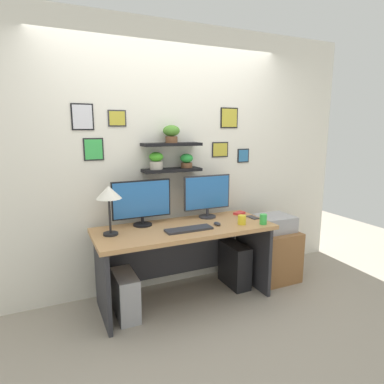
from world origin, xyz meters
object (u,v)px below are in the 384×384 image
(coffee_mug, at_px, (242,220))
(pen_cup, at_px, (263,219))
(keyboard, at_px, (189,229))
(computer_tower_left, at_px, (125,295))
(printer, at_px, (275,223))
(drawer_cabinet, at_px, (273,254))
(desk_lamp, at_px, (109,195))
(scissors_tray, at_px, (239,213))
(computer_mouse, at_px, (217,224))
(monitor_right, at_px, (207,195))
(desk, at_px, (182,246))
(monitor_left, at_px, (142,201))
(cell_phone, at_px, (253,217))
(computer_tower_right, at_px, (235,265))

(coffee_mug, distance_m, pen_cup, 0.21)
(keyboard, xyz_separation_m, computer_tower_left, (-0.59, 0.07, -0.56))
(coffee_mug, height_order, printer, coffee_mug)
(printer, bearing_deg, drawer_cabinet, 90.00)
(desk_lamp, xyz_separation_m, coffee_mug, (1.22, -0.20, -0.31))
(scissors_tray, xyz_separation_m, computer_tower_left, (-1.32, -0.22, -0.56))
(scissors_tray, bearing_deg, computer_mouse, -148.22)
(keyboard, bearing_deg, pen_cup, -9.54)
(monitor_right, distance_m, computer_tower_left, 1.26)
(desk, relative_size, monitor_right, 3.28)
(monitor_left, bearing_deg, cell_phone, -11.25)
(coffee_mug, bearing_deg, monitor_right, 116.63)
(pen_cup, height_order, scissors_tray, pen_cup)
(monitor_right, distance_m, computer_tower_right, 0.82)
(desk_lamp, relative_size, coffee_mug, 4.87)
(monitor_left, xyz_separation_m, drawer_cabinet, (1.45, -0.17, -0.71))
(monitor_right, distance_m, drawer_cabinet, 1.05)
(computer_tower_left, relative_size, computer_tower_right, 0.88)
(desk_lamp, xyz_separation_m, scissors_tray, (1.41, 0.13, -0.34))
(computer_tower_left, bearing_deg, drawer_cabinet, 2.94)
(drawer_cabinet, xyz_separation_m, computer_tower_left, (-1.70, -0.09, -0.08))
(desk_lamp, height_order, cell_phone, desk_lamp)
(scissors_tray, bearing_deg, monitor_left, 177.84)
(coffee_mug, bearing_deg, drawer_cabinet, 19.65)
(coffee_mug, height_order, computer_tower_left, coffee_mug)
(desk, distance_m, coffee_mug, 0.63)
(desk, height_order, scissors_tray, scissors_tray)
(desk, bearing_deg, monitor_right, 24.76)
(monitor_right, bearing_deg, pen_cup, -50.37)
(monitor_right, height_order, computer_tower_right, monitor_right)
(scissors_tray, distance_m, drawer_cabinet, 0.63)
(computer_mouse, xyz_separation_m, printer, (0.80, 0.13, -0.13))
(computer_tower_right, bearing_deg, desk_lamp, -179.13)
(monitor_left, distance_m, drawer_cabinet, 1.63)
(monitor_right, relative_size, scissors_tray, 4.31)
(pen_cup, distance_m, printer, 0.50)
(computer_mouse, bearing_deg, desk_lamp, 172.57)
(pen_cup, bearing_deg, desk_lamp, 168.49)
(monitor_left, distance_m, coffee_mug, 0.98)
(monitor_right, bearing_deg, drawer_cabinet, -12.90)
(keyboard, bearing_deg, cell_phone, 8.08)
(desk, bearing_deg, scissors_tray, 9.48)
(coffee_mug, distance_m, drawer_cabinet, 0.79)
(monitor_right, height_order, desk_lamp, monitor_right)
(monitor_right, relative_size, printer, 1.36)
(coffee_mug, height_order, computer_tower_right, coffee_mug)
(computer_mouse, bearing_deg, pen_cup, -20.60)
(scissors_tray, bearing_deg, computer_tower_right, -136.16)
(pen_cup, bearing_deg, computer_mouse, 159.40)
(desk_lamp, relative_size, computer_tower_right, 0.96)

